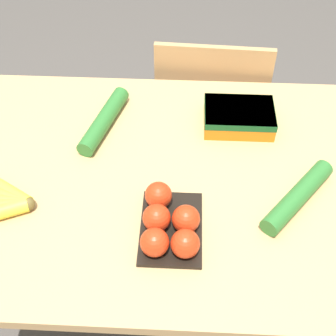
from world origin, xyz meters
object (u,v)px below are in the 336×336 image
object	(u,v)px
cucumber_far	(104,120)
chair	(208,120)
tomato_pack	(169,224)
carrot_bag	(239,116)
cucumber_near	(298,196)

from	to	relation	value
cucumber_far	chair	bearing A→B (deg)	51.43
tomato_pack	cucumber_far	size ratio (longest dim) A/B	0.81
carrot_bag	cucumber_near	world-z (taller)	carrot_bag
cucumber_near	cucumber_far	size ratio (longest dim) A/B	0.88
chair	cucumber_far	bearing A→B (deg)	54.41
tomato_pack	cucumber_far	xyz separation A→B (m)	(-0.20, 0.37, -0.01)
tomato_pack	carrot_bag	world-z (taller)	tomato_pack
cucumber_near	cucumber_far	xyz separation A→B (m)	(-0.52, 0.26, 0.00)
carrot_bag	cucumber_far	distance (m)	0.39
cucumber_near	tomato_pack	bearing A→B (deg)	-160.97
chair	cucumber_near	bearing A→B (deg)	109.01
tomato_pack	cucumber_far	world-z (taller)	tomato_pack
tomato_pack	carrot_bag	distance (m)	0.43
tomato_pack	carrot_bag	xyz separation A→B (m)	(0.18, 0.39, -0.00)
chair	cucumber_near	xyz separation A→B (m)	(0.19, -0.66, 0.34)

